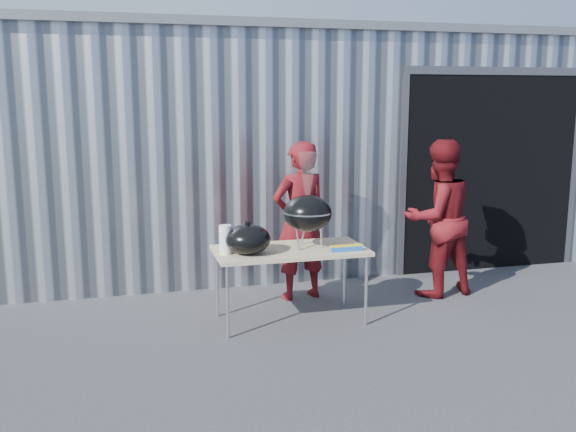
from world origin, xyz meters
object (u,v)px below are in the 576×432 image
object	(u,v)px
folding_table	(290,253)
person_bystander	(438,218)
kettle_grill	(308,207)
person_cook	(300,221)

from	to	relation	value
folding_table	person_bystander	bearing A→B (deg)	13.23
kettle_grill	person_bystander	distance (m)	1.75
kettle_grill	person_bystander	size ratio (longest dim) A/B	0.54
folding_table	person_cook	size ratio (longest dim) A/B	0.85
person_bystander	person_cook	bearing A→B (deg)	-17.85
folding_table	kettle_grill	bearing A→B (deg)	0.66
folding_table	person_bystander	xyz separation A→B (m)	(1.85, 0.43, 0.18)
kettle_grill	person_cook	world-z (taller)	person_cook
folding_table	kettle_grill	distance (m)	0.49
kettle_grill	person_bystander	world-z (taller)	person_bystander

